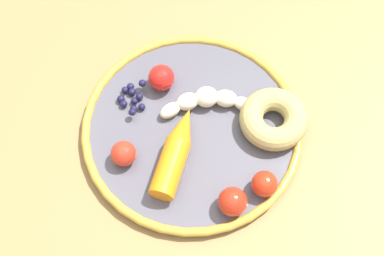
# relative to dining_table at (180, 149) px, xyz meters

# --- Properties ---
(ground_plane) EXTENTS (6.00, 6.00, 0.00)m
(ground_plane) POSITION_rel_dining_table_xyz_m (0.00, 0.00, -0.67)
(ground_plane) COLOR #866D5C
(dining_table) EXTENTS (1.22, 0.99, 0.75)m
(dining_table) POSITION_rel_dining_table_xyz_m (0.00, 0.00, 0.00)
(dining_table) COLOR olive
(dining_table) RESTS_ON ground_plane
(plate) EXTENTS (0.31, 0.31, 0.02)m
(plate) POSITION_rel_dining_table_xyz_m (-0.02, 0.01, 0.09)
(plate) COLOR #4D4C57
(plate) RESTS_ON dining_table
(banana) EXTENTS (0.14, 0.05, 0.03)m
(banana) POSITION_rel_dining_table_xyz_m (-0.04, -0.02, 0.10)
(banana) COLOR #F2E6C3
(banana) RESTS_ON plate
(carrot_orange) EXTENTS (0.08, 0.13, 0.03)m
(carrot_orange) POSITION_rel_dining_table_xyz_m (0.01, 0.05, 0.11)
(carrot_orange) COLOR orange
(carrot_orange) RESTS_ON plate
(donut) EXTENTS (0.13, 0.13, 0.03)m
(donut) POSITION_rel_dining_table_xyz_m (-0.13, 0.02, 0.10)
(donut) COLOR tan
(donut) RESTS_ON plate
(blueberry_pile) EXTENTS (0.04, 0.06, 0.02)m
(blueberry_pile) POSITION_rel_dining_table_xyz_m (0.06, -0.05, 0.10)
(blueberry_pile) COLOR #191638
(blueberry_pile) RESTS_ON plate
(tomato_near) EXTENTS (0.03, 0.03, 0.03)m
(tomato_near) POSITION_rel_dining_table_xyz_m (0.08, 0.04, 0.11)
(tomato_near) COLOR red
(tomato_near) RESTS_ON plate
(tomato_mid) EXTENTS (0.04, 0.04, 0.04)m
(tomato_mid) POSITION_rel_dining_table_xyz_m (-0.05, 0.13, 0.11)
(tomato_mid) COLOR red
(tomato_mid) RESTS_ON plate
(tomato_far) EXTENTS (0.04, 0.04, 0.04)m
(tomato_far) POSITION_rel_dining_table_xyz_m (-0.10, 0.11, 0.11)
(tomato_far) COLOR red
(tomato_far) RESTS_ON plate
(tomato_extra) EXTENTS (0.04, 0.04, 0.04)m
(tomato_extra) POSITION_rel_dining_table_xyz_m (0.02, -0.07, 0.11)
(tomato_extra) COLOR red
(tomato_extra) RESTS_ON plate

